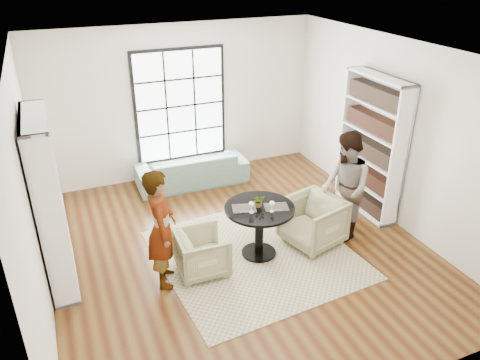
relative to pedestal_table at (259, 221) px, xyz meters
name	(u,v)px	position (x,y,z in m)	size (l,w,h in m)	color
ground	(239,248)	(-0.22, 0.26, -0.59)	(6.00, 6.00, 0.00)	#583C15
room_shell	(225,161)	(-0.22, 0.80, 0.66)	(6.00, 6.01, 6.00)	silver
rug	(255,254)	(-0.06, 0.00, -0.59)	(2.77, 2.77, 0.01)	tan
pedestal_table	(259,221)	(0.00, 0.00, 0.00)	(1.03, 1.03, 0.82)	black
sofa	(192,169)	(-0.20, 2.71, -0.28)	(2.14, 0.84, 0.63)	gray
armchair_left	(202,253)	(-0.92, -0.07, -0.27)	(0.68, 0.70, 0.64)	#B7B483
armchair_right	(312,221)	(0.90, -0.03, -0.21)	(0.82, 0.84, 0.76)	tan
person_left	(162,229)	(-1.47, -0.07, 0.26)	(0.62, 0.41, 1.71)	gray
person_right	(345,187)	(1.45, -0.03, 0.28)	(0.85, 0.66, 1.75)	gray
placemat_left	(244,208)	(-0.22, 0.05, 0.23)	(0.34, 0.26, 0.01)	#292623
placemat_right	(276,207)	(0.22, -0.09, 0.23)	(0.34, 0.26, 0.01)	#292623
cutlery_left	(244,208)	(-0.22, 0.05, 0.24)	(0.14, 0.22, 0.01)	silver
cutlery_right	(276,207)	(0.22, -0.09, 0.24)	(0.14, 0.22, 0.01)	silver
wine_glass_left	(252,205)	(-0.17, -0.09, 0.36)	(0.08, 0.08, 0.18)	silver
wine_glass_right	(272,204)	(0.11, -0.18, 0.35)	(0.08, 0.08, 0.17)	silver
flower_centerpiece	(259,201)	(-0.01, 0.02, 0.32)	(0.17, 0.15, 0.19)	gray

